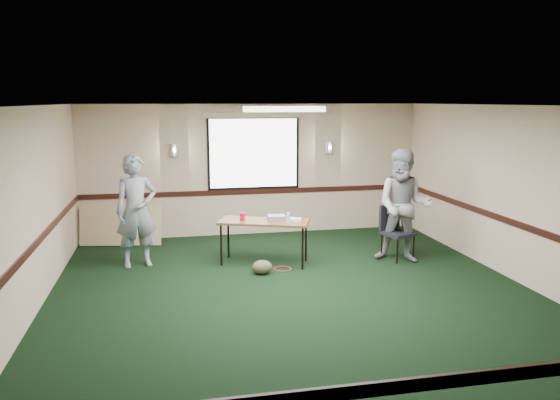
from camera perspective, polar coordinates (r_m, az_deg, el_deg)
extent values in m
plane|color=black|center=(7.81, 1.97, -10.40)|extent=(8.00, 8.00, 0.00)
plane|color=tan|center=(11.32, -2.78, 3.16)|extent=(7.00, 0.00, 7.00)
plane|color=tan|center=(3.82, 16.70, -11.90)|extent=(7.00, 0.00, 7.00)
plane|color=tan|center=(7.44, -25.16, -1.62)|extent=(0.00, 8.00, 8.00)
plane|color=tan|center=(8.93, 24.41, 0.29)|extent=(0.00, 8.00, 8.00)
plane|color=silver|center=(7.30, 2.10, 9.82)|extent=(8.00, 8.00, 0.00)
cube|color=black|center=(11.37, -2.75, 0.90)|extent=(7.00, 0.03, 0.10)
cube|color=black|center=(4.02, 16.25, -17.78)|extent=(7.00, 0.03, 0.10)
cube|color=black|center=(7.54, -24.79, -4.96)|extent=(0.03, 8.00, 0.10)
cube|color=black|center=(9.00, 24.12, -2.53)|extent=(0.03, 8.00, 0.10)
cube|color=black|center=(11.25, -2.77, 4.91)|extent=(1.90, 0.01, 1.50)
cube|color=white|center=(11.25, -2.77, 4.91)|extent=(1.80, 0.02, 1.40)
cube|color=tan|center=(11.20, -2.80, 8.84)|extent=(2.05, 0.08, 0.10)
cylinder|color=silver|center=(11.08, -10.99, 5.17)|extent=(0.16, 0.16, 0.25)
cylinder|color=silver|center=(11.57, 5.14, 5.53)|extent=(0.16, 0.16, 0.25)
cube|color=white|center=(8.28, 0.43, 9.48)|extent=(1.20, 0.32, 0.08)
cube|color=#5D2A1A|center=(9.29, -1.69, -2.28)|extent=(1.62, 1.10, 0.04)
cylinder|color=black|center=(9.31, -6.17, -4.71)|extent=(0.04, 0.04, 0.71)
cylinder|color=black|center=(9.05, 2.38, -5.10)|extent=(0.04, 0.04, 0.71)
cylinder|color=black|center=(9.76, -5.42, -3.98)|extent=(0.04, 0.04, 0.71)
cylinder|color=black|center=(9.51, 2.72, -4.33)|extent=(0.04, 0.04, 0.71)
cube|color=gray|center=(9.25, -0.39, -1.90)|extent=(0.31, 0.27, 0.10)
cube|color=silver|center=(9.24, 1.61, -2.06)|extent=(0.24, 0.22, 0.05)
cylinder|color=#AD0B1F|center=(9.30, -3.94, -1.75)|extent=(0.09, 0.09, 0.13)
cylinder|color=#9BD1FF|center=(9.06, 0.88, -1.89)|extent=(0.05, 0.05, 0.18)
ellipsoid|color=#444327|center=(8.88, -1.89, -7.03)|extent=(0.38, 0.32, 0.23)
torus|color=red|center=(9.15, 0.26, -7.19)|extent=(0.38, 0.38, 0.02)
cube|color=tan|center=(10.99, -16.32, -2.51)|extent=(1.57, 0.49, 0.79)
cube|color=black|center=(9.82, 12.23, -3.46)|extent=(0.59, 0.59, 0.06)
cube|color=black|center=(9.92, 11.38, -1.76)|extent=(0.45, 0.21, 0.46)
cylinder|color=black|center=(9.61, 12.15, -5.27)|extent=(0.03, 0.03, 0.43)
cylinder|color=black|center=(9.88, 13.78, -4.91)|extent=(0.03, 0.03, 0.43)
cylinder|color=black|center=(9.88, 10.57, -4.78)|extent=(0.03, 0.03, 0.43)
cylinder|color=black|center=(10.15, 12.20, -4.44)|extent=(0.03, 0.03, 0.43)
imported|color=#3F5E8A|center=(9.42, -14.79, -1.14)|extent=(0.78, 0.61, 1.89)
imported|color=#7FA7C7|center=(9.62, 12.81, -0.61)|extent=(1.19, 1.11, 1.96)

